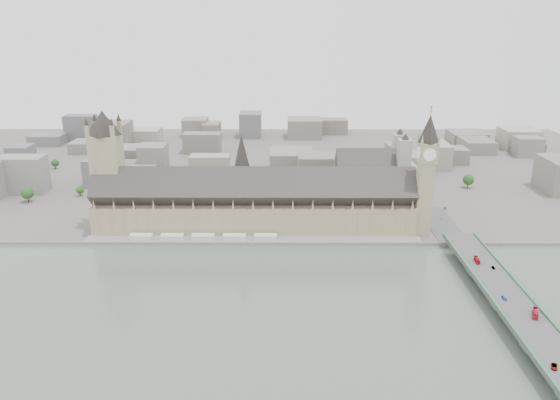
{
  "coord_description": "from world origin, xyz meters",
  "views": [
    {
      "loc": [
        23.53,
        -411.41,
        172.61
      ],
      "look_at": [
        21.59,
        23.27,
        25.12
      ],
      "focal_mm": 35.0,
      "sensor_mm": 36.0,
      "label": 1
    }
  ],
  "objects_px": {
    "elizabeth_tower": "(426,167)",
    "red_bus_north": "(477,260)",
    "car_approach": "(445,208)",
    "car_silver": "(493,268)",
    "red_bus_south": "(536,313)",
    "westminster_abbey": "(373,176)",
    "car_blue": "(504,298)",
    "palace_of_westminster": "(254,204)",
    "victoria_tower": "(107,164)",
    "westminster_bridge": "(492,283)",
    "car_grey": "(554,366)"
  },
  "relations": [
    {
      "from": "red_bus_south",
      "to": "car_approach",
      "type": "bearing_deg",
      "value": 113.67
    },
    {
      "from": "westminster_bridge",
      "to": "car_blue",
      "type": "xyz_separation_m",
      "value": [
        -4.36,
        -30.83,
        5.93
      ]
    },
    {
      "from": "victoria_tower",
      "to": "red_bus_north",
      "type": "height_order",
      "value": "victoria_tower"
    },
    {
      "from": "victoria_tower",
      "to": "car_approach",
      "type": "bearing_deg",
      "value": 3.41
    },
    {
      "from": "car_blue",
      "to": "red_bus_south",
      "type": "bearing_deg",
      "value": -62.22
    },
    {
      "from": "car_approach",
      "to": "elizabeth_tower",
      "type": "bearing_deg",
      "value": -122.07
    },
    {
      "from": "car_silver",
      "to": "red_bus_north",
      "type": "bearing_deg",
      "value": 128.67
    },
    {
      "from": "elizabeth_tower",
      "to": "red_bus_north",
      "type": "distance_m",
      "value": 89.85
    },
    {
      "from": "red_bus_north",
      "to": "westminster_bridge",
      "type": "bearing_deg",
      "value": -74.42
    },
    {
      "from": "palace_of_westminster",
      "to": "car_silver",
      "type": "distance_m",
      "value": 192.55
    },
    {
      "from": "car_approach",
      "to": "westminster_bridge",
      "type": "bearing_deg",
      "value": -84.49
    },
    {
      "from": "palace_of_westminster",
      "to": "car_approach",
      "type": "distance_m",
      "value": 169.64
    },
    {
      "from": "elizabeth_tower",
      "to": "car_approach",
      "type": "distance_m",
      "value": 65.86
    },
    {
      "from": "palace_of_westminster",
      "to": "red_bus_north",
      "type": "bearing_deg",
      "value": -28.36
    },
    {
      "from": "palace_of_westminster",
      "to": "victoria_tower",
      "type": "relative_size",
      "value": 2.65
    },
    {
      "from": "red_bus_north",
      "to": "car_blue",
      "type": "distance_m",
      "value": 52.29
    },
    {
      "from": "westminster_bridge",
      "to": "elizabeth_tower",
      "type": "bearing_deg",
      "value": 104.11
    },
    {
      "from": "elizabeth_tower",
      "to": "car_silver",
      "type": "bearing_deg",
      "value": -71.44
    },
    {
      "from": "victoria_tower",
      "to": "westminster_abbey",
      "type": "bearing_deg",
      "value": 16.5
    },
    {
      "from": "elizabeth_tower",
      "to": "car_silver",
      "type": "xyz_separation_m",
      "value": [
        28.37,
        -84.51,
        -47.19
      ]
    },
    {
      "from": "elizabeth_tower",
      "to": "westminster_abbey",
      "type": "height_order",
      "value": "elizabeth_tower"
    },
    {
      "from": "red_bus_north",
      "to": "red_bus_south",
      "type": "bearing_deg",
      "value": -75.51
    },
    {
      "from": "car_grey",
      "to": "victoria_tower",
      "type": "bearing_deg",
      "value": 167.58
    },
    {
      "from": "red_bus_south",
      "to": "car_blue",
      "type": "relative_size",
      "value": 2.46
    },
    {
      "from": "car_silver",
      "to": "car_approach",
      "type": "xyz_separation_m",
      "value": [
        1.22,
        119.75,
        0.07
      ]
    },
    {
      "from": "car_blue",
      "to": "car_grey",
      "type": "relative_size",
      "value": 0.82
    },
    {
      "from": "red_bus_south",
      "to": "car_approach",
      "type": "xyz_separation_m",
      "value": [
        -0.33,
        180.91,
        -0.9
      ]
    },
    {
      "from": "palace_of_westminster",
      "to": "car_blue",
      "type": "relative_size",
      "value": 56.1
    },
    {
      "from": "red_bus_south",
      "to": "car_approach",
      "type": "relative_size",
      "value": 2.36
    },
    {
      "from": "westminster_bridge",
      "to": "car_grey",
      "type": "bearing_deg",
      "value": -93.61
    },
    {
      "from": "victoria_tower",
      "to": "car_silver",
      "type": "distance_m",
      "value": 309.24
    },
    {
      "from": "red_bus_south",
      "to": "westminster_abbey",
      "type": "bearing_deg",
      "value": 127.33
    },
    {
      "from": "westminster_abbey",
      "to": "car_blue",
      "type": "relative_size",
      "value": 14.4
    },
    {
      "from": "car_grey",
      "to": "car_silver",
      "type": "bearing_deg",
      "value": 109.46
    },
    {
      "from": "palace_of_westminster",
      "to": "car_silver",
      "type": "xyz_separation_m",
      "value": [
        166.37,
        -96.21,
        -11.81
      ]
    },
    {
      "from": "victoria_tower",
      "to": "car_grey",
      "type": "relative_size",
      "value": 17.32
    },
    {
      "from": "car_silver",
      "to": "westminster_bridge",
      "type": "bearing_deg",
      "value": -108.67
    },
    {
      "from": "red_bus_south",
      "to": "elizabeth_tower",
      "type": "bearing_deg",
      "value": 125.18
    },
    {
      "from": "westminster_bridge",
      "to": "red_bus_south",
      "type": "height_order",
      "value": "red_bus_south"
    },
    {
      "from": "elizabeth_tower",
      "to": "red_bus_south",
      "type": "height_order",
      "value": "elizabeth_tower"
    },
    {
      "from": "victoria_tower",
      "to": "red_bus_north",
      "type": "distance_m",
      "value": 298.77
    },
    {
      "from": "red_bus_south",
      "to": "car_blue",
      "type": "distance_m",
      "value": 21.92
    },
    {
      "from": "palace_of_westminster",
      "to": "westminster_abbey",
      "type": "xyz_separation_m",
      "value": [
        110.92,
        75.3,
        2.38
      ]
    },
    {
      "from": "car_blue",
      "to": "car_approach",
      "type": "height_order",
      "value": "car_blue"
    },
    {
      "from": "westminster_bridge",
      "to": "car_silver",
      "type": "height_order",
      "value": "car_silver"
    },
    {
      "from": "car_approach",
      "to": "westminster_abbey",
      "type": "bearing_deg",
      "value": 145.54
    },
    {
      "from": "car_blue",
      "to": "car_silver",
      "type": "height_order",
      "value": "car_blue"
    },
    {
      "from": "palace_of_westminster",
      "to": "car_grey",
      "type": "relative_size",
      "value": 45.91
    },
    {
      "from": "victoria_tower",
      "to": "palace_of_westminster",
      "type": "bearing_deg",
      "value": -2.96
    },
    {
      "from": "red_bus_north",
      "to": "car_silver",
      "type": "height_order",
      "value": "red_bus_north"
    }
  ]
}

